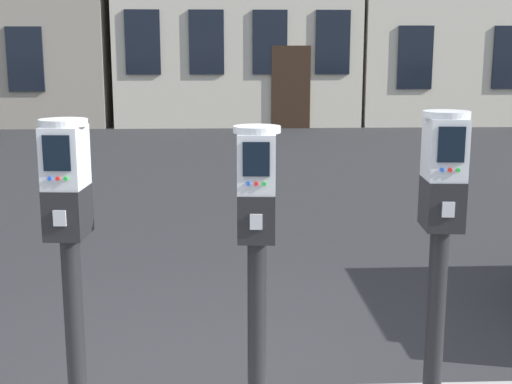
{
  "coord_description": "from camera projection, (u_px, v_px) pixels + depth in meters",
  "views": [
    {
      "loc": [
        0.23,
        -3.34,
        1.96
      ],
      "look_at": [
        0.37,
        -0.12,
        1.3
      ],
      "focal_mm": 48.67,
      "sensor_mm": 36.0,
      "label": 1
    }
  ],
  "objects": [
    {
      "name": "parking_meter_near_kerb",
      "position": [
        69.0,
        222.0,
        3.17
      ],
      "size": [
        0.23,
        0.26,
        1.52
      ],
      "rotation": [
        0.0,
        0.0,
        -1.64
      ],
      "color": "black",
      "rests_on": "sidewalk_slab"
    },
    {
      "name": "parking_meter_twin_adjacent",
      "position": [
        257.0,
        225.0,
        3.21
      ],
      "size": [
        0.23,
        0.26,
        1.49
      ],
      "rotation": [
        0.0,
        0.0,
        -1.64
      ],
      "color": "black",
      "rests_on": "sidewalk_slab"
    },
    {
      "name": "parking_meter_end_of_row",
      "position": [
        441.0,
        214.0,
        3.24
      ],
      "size": [
        0.23,
        0.26,
        1.55
      ],
      "rotation": [
        0.0,
        0.0,
        -1.64
      ],
      "color": "black",
      "rests_on": "sidewalk_slab"
    }
  ]
}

